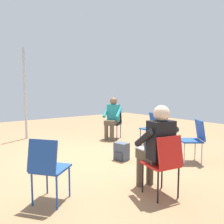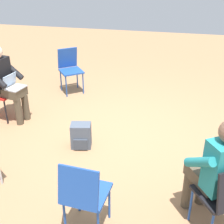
{
  "view_description": "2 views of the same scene",
  "coord_description": "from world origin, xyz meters",
  "px_view_note": "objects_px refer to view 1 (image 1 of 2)",
  "views": [
    {
      "loc": [
        3.87,
        -2.49,
        1.42
      ],
      "look_at": [
        0.14,
        0.38,
        0.97
      ],
      "focal_mm": 35.0,
      "sensor_mm": 36.0,
      "label": 1
    },
    {
      "loc": [
        -0.74,
        3.93,
        2.5
      ],
      "look_at": [
        0.06,
        0.26,
        0.55
      ],
      "focal_mm": 50.0,
      "sensor_mm": 36.0,
      "label": 2
    }
  ],
  "objects_px": {
    "chair_north": "(152,126)",
    "backpack_near_laptop_user": "(122,152)",
    "chair_east": "(164,161)",
    "person_in_teal": "(112,116)",
    "chair_southeast": "(48,166)",
    "chair_northeast": "(194,138)",
    "person_with_laptop": "(156,144)",
    "chair_northwest": "(114,122)"
  },
  "relations": [
    {
      "from": "chair_north",
      "to": "chair_east",
      "type": "bearing_deg",
      "value": 140.36
    },
    {
      "from": "chair_north",
      "to": "person_with_laptop",
      "type": "height_order",
      "value": "person_with_laptop"
    },
    {
      "from": "chair_northwest",
      "to": "chair_northeast",
      "type": "xyz_separation_m",
      "value": [
        2.75,
        -0.13,
        0.0
      ]
    },
    {
      "from": "chair_northeast",
      "to": "person_in_teal",
      "type": "relative_size",
      "value": 0.69
    },
    {
      "from": "chair_east",
      "to": "backpack_near_laptop_user",
      "type": "height_order",
      "value": "chair_east"
    },
    {
      "from": "chair_southeast",
      "to": "person_with_laptop",
      "type": "height_order",
      "value": "person_with_laptop"
    },
    {
      "from": "chair_east",
      "to": "chair_north",
      "type": "xyz_separation_m",
      "value": [
        -2.07,
        2.04,
        0.0
      ]
    },
    {
      "from": "chair_east",
      "to": "backpack_near_laptop_user",
      "type": "bearing_deg",
      "value": 80.83
    },
    {
      "from": "person_with_laptop",
      "to": "chair_east",
      "type": "bearing_deg",
      "value": -90.0
    },
    {
      "from": "chair_north",
      "to": "chair_southeast",
      "type": "height_order",
      "value": "same"
    },
    {
      "from": "chair_north",
      "to": "person_in_teal",
      "type": "distance_m",
      "value": 1.27
    },
    {
      "from": "chair_northeast",
      "to": "person_in_teal",
      "type": "bearing_deg",
      "value": 37.79
    },
    {
      "from": "chair_north",
      "to": "person_with_laptop",
      "type": "bearing_deg",
      "value": 138.43
    },
    {
      "from": "chair_north",
      "to": "person_with_laptop",
      "type": "relative_size",
      "value": 0.69
    },
    {
      "from": "chair_east",
      "to": "chair_north",
      "type": "bearing_deg",
      "value": 56.63
    },
    {
      "from": "chair_southeast",
      "to": "person_with_laptop",
      "type": "distance_m",
      "value": 1.47
    },
    {
      "from": "chair_north",
      "to": "chair_northeast",
      "type": "relative_size",
      "value": 1.0
    },
    {
      "from": "person_in_teal",
      "to": "backpack_near_laptop_user",
      "type": "bearing_deg",
      "value": 115.79
    },
    {
      "from": "person_with_laptop",
      "to": "person_in_teal",
      "type": "bearing_deg",
      "value": 73.73
    },
    {
      "from": "chair_northeast",
      "to": "chair_east",
      "type": "bearing_deg",
      "value": 147.16
    },
    {
      "from": "chair_northwest",
      "to": "chair_northeast",
      "type": "bearing_deg",
      "value": 145.3
    },
    {
      "from": "chair_northwest",
      "to": "backpack_near_laptop_user",
      "type": "bearing_deg",
      "value": 113.85
    },
    {
      "from": "chair_northeast",
      "to": "person_with_laptop",
      "type": "bearing_deg",
      "value": 142.19
    },
    {
      "from": "chair_southeast",
      "to": "backpack_near_laptop_user",
      "type": "height_order",
      "value": "chair_southeast"
    },
    {
      "from": "person_with_laptop",
      "to": "backpack_near_laptop_user",
      "type": "xyz_separation_m",
      "value": [
        -1.4,
        0.55,
        -0.53
      ]
    },
    {
      "from": "chair_northwest",
      "to": "chair_southeast",
      "type": "height_order",
      "value": "same"
    },
    {
      "from": "chair_northwest",
      "to": "person_in_teal",
      "type": "relative_size",
      "value": 0.69
    },
    {
      "from": "chair_southeast",
      "to": "person_in_teal",
      "type": "bearing_deg",
      "value": 92.72
    },
    {
      "from": "chair_north",
      "to": "chair_southeast",
      "type": "distance_m",
      "value": 3.57
    },
    {
      "from": "chair_east",
      "to": "chair_north",
      "type": "height_order",
      "value": "same"
    },
    {
      "from": "chair_north",
      "to": "backpack_near_laptop_user",
      "type": "height_order",
      "value": "chair_north"
    },
    {
      "from": "chair_east",
      "to": "chair_north",
      "type": "relative_size",
      "value": 1.0
    },
    {
      "from": "chair_east",
      "to": "chair_northwest",
      "type": "bearing_deg",
      "value": 73.18
    },
    {
      "from": "chair_northeast",
      "to": "backpack_near_laptop_user",
      "type": "xyz_separation_m",
      "value": [
        -0.98,
        -1.07,
        -0.34
      ]
    },
    {
      "from": "person_in_teal",
      "to": "backpack_near_laptop_user",
      "type": "distance_m",
      "value": 2.06
    },
    {
      "from": "chair_southeast",
      "to": "chair_northeast",
      "type": "height_order",
      "value": "same"
    },
    {
      "from": "chair_northwest",
      "to": "chair_east",
      "type": "bearing_deg",
      "value": 119.84
    },
    {
      "from": "chair_east",
      "to": "chair_southeast",
      "type": "xyz_separation_m",
      "value": [
        -0.77,
        -1.29,
        0.0
      ]
    },
    {
      "from": "chair_northwest",
      "to": "person_with_laptop",
      "type": "relative_size",
      "value": 0.69
    },
    {
      "from": "chair_north",
      "to": "chair_southeast",
      "type": "bearing_deg",
      "value": 116.24
    },
    {
      "from": "chair_east",
      "to": "person_with_laptop",
      "type": "relative_size",
      "value": 0.69
    },
    {
      "from": "chair_east",
      "to": "chair_southeast",
      "type": "height_order",
      "value": "same"
    }
  ]
}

